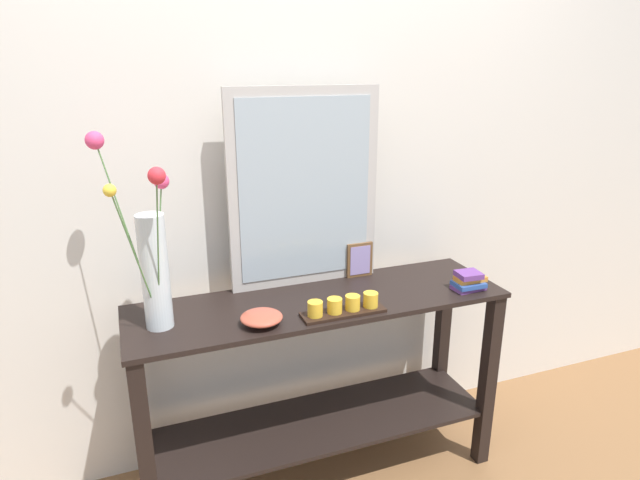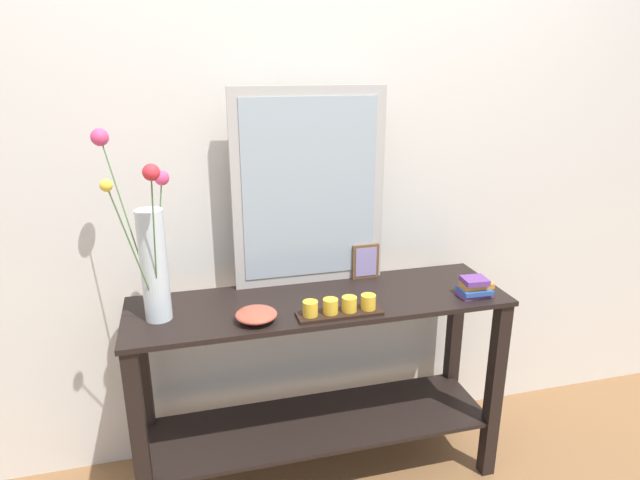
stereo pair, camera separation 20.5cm
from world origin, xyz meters
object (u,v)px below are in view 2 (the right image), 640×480
(tall_vase_left, at_px, (151,252))
(book_stack, at_px, (475,287))
(candle_tray, at_px, (340,308))
(picture_frame_small, at_px, (366,261))
(console_table, at_px, (320,368))
(decorative_bowl, at_px, (256,315))
(mirror_leaning, at_px, (309,189))

(tall_vase_left, distance_m, book_stack, 1.24)
(candle_tray, height_order, picture_frame_small, picture_frame_small)
(console_table, distance_m, book_stack, 0.71)
(decorative_bowl, bearing_deg, candle_tray, -4.68)
(tall_vase_left, xyz_separation_m, decorative_bowl, (0.34, -0.11, -0.23))
(candle_tray, height_order, book_stack, book_stack)
(console_table, relative_size, candle_tray, 4.69)
(console_table, bearing_deg, tall_vase_left, -178.96)
(tall_vase_left, relative_size, decorative_bowl, 4.47)
(tall_vase_left, bearing_deg, decorative_bowl, -18.43)
(candle_tray, bearing_deg, picture_frame_small, 56.31)
(candle_tray, distance_m, decorative_bowl, 0.31)
(picture_frame_small, distance_m, decorative_bowl, 0.59)
(mirror_leaning, height_order, book_stack, mirror_leaning)
(console_table, bearing_deg, picture_frame_small, 33.93)
(console_table, height_order, tall_vase_left, tall_vase_left)
(console_table, height_order, book_stack, book_stack)
(picture_frame_small, relative_size, decorative_bowl, 1.00)
(book_stack, bearing_deg, decorative_bowl, -179.86)
(tall_vase_left, bearing_deg, picture_frame_small, 11.61)
(mirror_leaning, bearing_deg, book_stack, -27.42)
(picture_frame_small, bearing_deg, console_table, -146.07)
(tall_vase_left, distance_m, decorative_bowl, 0.43)
(candle_tray, relative_size, picture_frame_small, 2.11)
(candle_tray, bearing_deg, book_stack, 2.72)
(mirror_leaning, height_order, candle_tray, mirror_leaning)
(mirror_leaning, xyz_separation_m, book_stack, (0.60, -0.31, -0.37))
(picture_frame_small, height_order, book_stack, picture_frame_small)
(mirror_leaning, distance_m, candle_tray, 0.50)
(tall_vase_left, bearing_deg, candle_tray, -12.15)
(tall_vase_left, xyz_separation_m, book_stack, (1.22, -0.11, -0.22))
(decorative_bowl, bearing_deg, tall_vase_left, 161.57)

